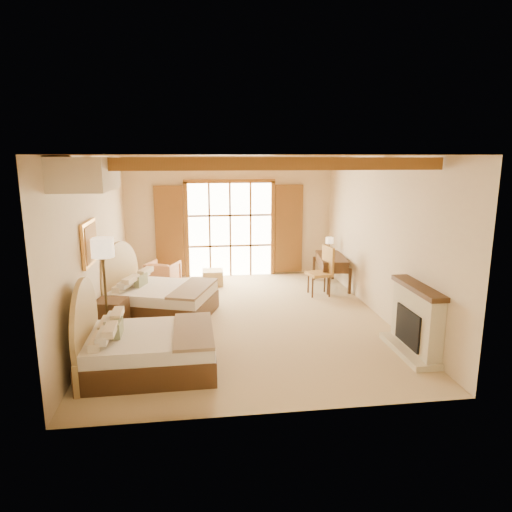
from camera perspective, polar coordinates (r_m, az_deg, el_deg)
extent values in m
plane|color=tan|center=(9.25, -1.48, -7.80)|extent=(7.00, 7.00, 0.00)
plane|color=beige|center=(12.28, -3.28, 4.89)|extent=(5.50, 0.00, 5.50)
plane|color=beige|center=(8.97, -19.29, 1.48)|extent=(0.00, 7.00, 7.00)
plane|color=beige|center=(9.52, 15.17, 2.32)|extent=(0.00, 7.00, 7.00)
plane|color=#A87736|center=(8.69, -1.60, 12.44)|extent=(7.00, 7.00, 0.00)
cube|color=white|center=(12.29, -3.25, 3.25)|extent=(2.20, 0.02, 2.50)
cube|color=brown|center=(12.24, -10.73, 3.02)|extent=(0.75, 0.06, 2.40)
cube|color=brown|center=(12.48, 4.12, 3.38)|extent=(0.75, 0.06, 2.40)
cube|color=beige|center=(7.97, 19.41, -7.69)|extent=(0.25, 1.30, 1.10)
cube|color=black|center=(7.97, 18.91, -8.41)|extent=(0.18, 0.80, 0.60)
cube|color=beige|center=(8.11, 18.58, -11.07)|extent=(0.45, 1.40, 0.10)
cube|color=#422916|center=(7.79, 19.65, -3.75)|extent=(0.30, 1.40, 0.08)
cube|color=#EBA84C|center=(8.22, -20.11, 1.54)|extent=(0.05, 0.95, 0.75)
cube|color=#C28B3C|center=(8.21, -19.91, 1.55)|extent=(0.02, 0.82, 0.62)
cube|color=beige|center=(6.81, -20.51, 9.62)|extent=(0.70, 1.40, 0.45)
cube|color=#422916|center=(7.27, -13.06, -12.32)|extent=(1.96, 1.49, 0.38)
cube|color=silver|center=(7.15, -13.18, -10.18)|extent=(1.92, 1.46, 0.21)
cube|color=#856C59|center=(7.07, -7.84, -9.23)|extent=(0.60, 1.50, 0.05)
cube|color=gray|center=(7.13, -16.90, -8.58)|extent=(0.12, 0.40, 0.23)
cube|color=#422916|center=(9.59, -11.57, -6.10)|extent=(2.34, 2.05, 0.38)
cube|color=silver|center=(9.50, -11.64, -4.40)|extent=(2.29, 2.01, 0.21)
cube|color=#856C59|center=(9.45, -7.63, -3.63)|extent=(1.06, 1.62, 0.05)
cube|color=gray|center=(9.49, -14.44, -3.18)|extent=(0.24, 0.42, 0.23)
cube|color=#422916|center=(8.82, -17.63, -7.23)|extent=(0.63, 0.63, 0.63)
cylinder|color=#312614|center=(8.63, -17.91, -9.82)|extent=(0.26, 0.26, 0.03)
cylinder|color=#312614|center=(8.37, -18.26, -4.79)|extent=(0.04, 0.04, 1.56)
cylinder|color=beige|center=(8.17, -18.67, 1.01)|extent=(0.39, 0.39, 0.32)
imported|color=#C37D51|center=(11.53, -11.54, -2.26)|extent=(0.92, 0.93, 0.66)
cube|color=tan|center=(11.63, -5.42, -2.66)|extent=(0.53, 0.53, 0.37)
cube|color=#422916|center=(11.42, 9.41, -0.12)|extent=(0.81, 1.52, 0.05)
cube|color=#422916|center=(11.45, 9.39, -0.77)|extent=(0.78, 1.47, 0.23)
cube|color=#A47D37|center=(10.74, 7.89, -2.24)|extent=(0.60, 0.60, 0.07)
cube|color=#A47D37|center=(10.72, 9.09, -0.46)|extent=(0.16, 0.50, 0.61)
cylinder|color=#312614|center=(11.84, 9.12, 0.51)|extent=(0.12, 0.12, 0.02)
cylinder|color=#312614|center=(11.82, 9.14, 1.15)|extent=(0.02, 0.02, 0.27)
cylinder|color=beige|center=(11.79, 9.17, 1.94)|extent=(0.19, 0.19, 0.16)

